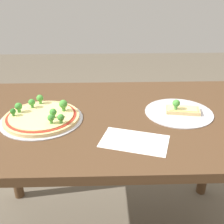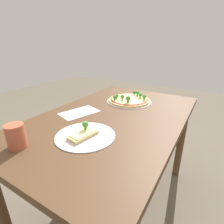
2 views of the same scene
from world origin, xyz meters
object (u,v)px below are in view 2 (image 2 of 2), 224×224
(dining_table, at_px, (113,129))
(pizza_tray_whole, at_px, (129,100))
(drinking_cup, at_px, (16,136))
(pizza_tray_slice, at_px, (85,135))

(dining_table, height_order, pizza_tray_whole, pizza_tray_whole)
(dining_table, xyz_separation_m, pizza_tray_whole, (0.30, 0.03, 0.11))
(dining_table, relative_size, pizza_tray_whole, 3.86)
(pizza_tray_whole, distance_m, drinking_cup, 0.83)
(dining_table, distance_m, pizza_tray_whole, 0.32)
(dining_table, height_order, pizza_tray_slice, pizza_tray_slice)
(dining_table, bearing_deg, pizza_tray_slice, -177.67)
(pizza_tray_whole, height_order, pizza_tray_slice, pizza_tray_whole)
(dining_table, xyz_separation_m, pizza_tray_slice, (-0.29, -0.01, 0.11))
(drinking_cup, bearing_deg, dining_table, -19.10)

